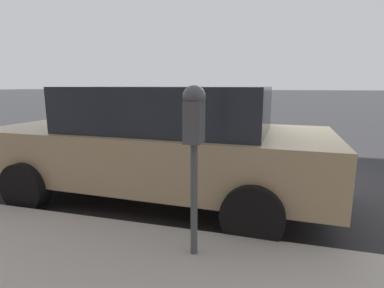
# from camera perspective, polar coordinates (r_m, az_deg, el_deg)

# --- Properties ---
(ground_plane) EXTENTS (220.00, 220.00, 0.00)m
(ground_plane) POSITION_cam_1_polar(r_m,az_deg,el_deg) (5.21, 11.19, -6.92)
(ground_plane) COLOR #2B2B2D
(parking_meter) EXTENTS (0.21, 0.19, 1.46)m
(parking_meter) POSITION_cam_1_polar(r_m,az_deg,el_deg) (2.44, 0.41, 3.03)
(parking_meter) COLOR #4C5156
(parking_meter) RESTS_ON sidewalk
(car_tan) EXTENTS (2.22, 4.67, 1.57)m
(car_tan) POSITION_cam_1_polar(r_m,az_deg,el_deg) (4.19, -5.88, 0.48)
(car_tan) COLOR tan
(car_tan) RESTS_ON ground_plane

